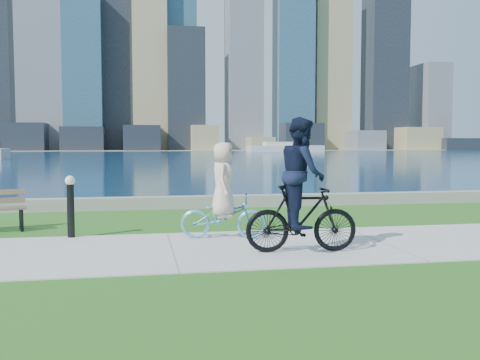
% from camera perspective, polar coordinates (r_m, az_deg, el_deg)
% --- Properties ---
extents(ground, '(320.00, 320.00, 0.00)m').
position_cam_1_polar(ground, '(9.73, -7.28, -7.47)').
color(ground, '#225817').
rests_on(ground, ground).
extents(concrete_path, '(80.00, 3.50, 0.02)m').
position_cam_1_polar(concrete_path, '(9.73, -7.28, -7.42)').
color(concrete_path, '#AFAEAA').
rests_on(concrete_path, ground).
extents(seawall, '(90.00, 0.50, 0.35)m').
position_cam_1_polar(seawall, '(15.83, -8.60, -2.41)').
color(seawall, gray).
rests_on(seawall, ground).
extents(bay_water, '(320.00, 131.00, 0.01)m').
position_cam_1_polar(bay_water, '(81.55, -10.24, 2.58)').
color(bay_water, navy).
rests_on(bay_water, ground).
extents(far_shore, '(320.00, 30.00, 0.12)m').
position_cam_1_polar(far_shore, '(139.54, -10.41, 3.17)').
color(far_shore, gray).
rests_on(far_shore, ground).
extents(city_skyline, '(175.87, 22.57, 76.00)m').
position_cam_1_polar(city_skyline, '(140.46, -9.28, 13.01)').
color(city_skyline, slate).
rests_on(city_skyline, ground).
extents(ferry_far, '(15.67, 4.48, 2.13)m').
position_cam_1_polar(ferry_far, '(112.00, 4.86, 3.45)').
color(ferry_far, silver).
rests_on(ferry_far, ground).
extents(bollard_lamp, '(0.21, 0.21, 1.27)m').
position_cam_1_polar(bollard_lamp, '(11.30, -17.63, -2.30)').
color(bollard_lamp, black).
rests_on(bollard_lamp, ground).
extents(cyclist_woman, '(0.96, 1.80, 1.92)m').
position_cam_1_polar(cyclist_woman, '(10.65, -1.80, -2.45)').
color(cyclist_woman, '#5CA9DF').
rests_on(cyclist_woman, ground).
extents(cyclist_man, '(0.80, 1.99, 2.35)m').
position_cam_1_polar(cyclist_man, '(9.34, 6.59, -1.70)').
color(cyclist_man, black).
rests_on(cyclist_man, ground).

